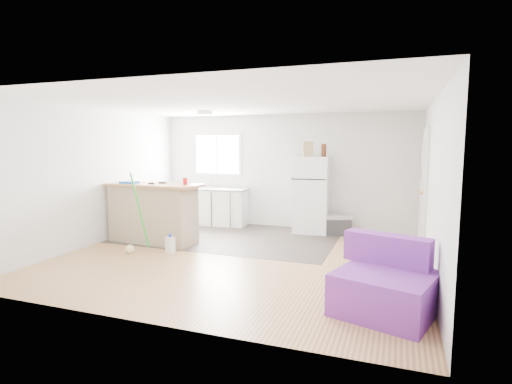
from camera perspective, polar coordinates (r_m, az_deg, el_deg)
room at (r=6.19m, az=-2.33°, el=1.48°), size 5.51×5.01×2.41m
vinyl_zone at (r=7.80m, az=-3.78°, el=-6.33°), size 4.05×2.50×0.00m
window at (r=9.06m, az=-5.52°, el=5.38°), size 1.18×0.06×0.98m
interior_door at (r=7.31m, az=22.85°, el=0.34°), size 0.11×0.92×2.10m
ceiling_fixture at (r=7.77m, az=-7.34°, el=11.09°), size 0.30×0.30×0.07m
kitchen_cabinets at (r=8.98m, az=-6.92°, el=-1.94°), size 1.85×0.66×1.08m
peninsula at (r=7.48m, az=-14.50°, el=-2.87°), size 1.79×0.80×1.07m
refrigerator at (r=8.10m, az=7.91°, el=-0.39°), size 0.72×0.69×1.53m
cooler at (r=8.05m, az=11.52°, el=-4.60°), size 0.61×0.51×0.39m
purple_seat at (r=4.56m, az=17.97°, el=-12.62°), size 1.17×1.15×0.78m
cleaner_jug at (r=6.78m, az=-12.16°, el=-7.33°), size 0.16×0.14×0.31m
mop at (r=6.89m, az=-17.23°, el=-6.43°), size 0.26×0.37×1.34m
red_cup at (r=7.08m, az=-10.09°, el=1.52°), size 0.09×0.09×0.12m
blue_tray at (r=7.58m, az=-17.64°, el=1.34°), size 0.32×0.25×0.04m
tool_a at (r=7.39m, az=-13.22°, el=1.32°), size 0.14×0.05×0.03m
tool_b at (r=7.31m, az=-14.73°, el=1.20°), size 0.11×0.08×0.03m
cardboard_box at (r=8.00m, az=7.41°, el=6.11°), size 0.22×0.17×0.30m
bottle_left at (r=7.96m, az=9.56°, el=5.89°), size 0.07×0.07×0.25m
bottle_right at (r=7.94m, az=9.75°, el=5.89°), size 0.08×0.08×0.25m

